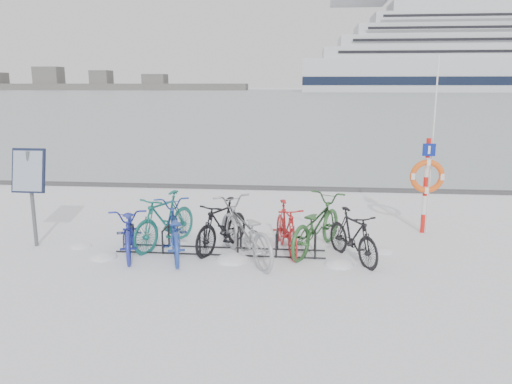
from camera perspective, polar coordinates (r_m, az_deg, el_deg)
The scene contains 17 objects.
ground at distance 9.70m, azimuth -4.03°, elevation -6.85°, with size 900.00×900.00×0.00m, color white.
ice_sheet at distance 164.07m, azimuth 5.22°, elevation 11.07°, with size 400.00×298.00×0.02m, color #A9B7BF.
quay_edge at distance 15.33m, azimuth -0.35°, elevation 0.51°, with size 400.00×0.25×0.10m, color #3F3F42.
bike_rack at distance 9.64m, azimuth -4.05°, elevation -5.83°, with size 4.00×0.48×0.46m.
info_board at distance 10.61m, azimuth -24.49°, elevation 1.61°, with size 0.66×0.25×1.96m.
lifebuoy_station at distance 11.15m, azimuth 18.97°, elevation 1.71°, with size 0.72×0.22×3.74m.
cruise_ferry at distance 231.90m, azimuth 25.31°, elevation 13.75°, with size 155.56×29.30×51.11m.
shoreline at distance 296.07m, azimuth -19.40°, elevation 11.47°, with size 180.00×12.00×9.50m.
bike_0 at distance 9.79m, azimuth -14.26°, elevation -3.95°, with size 0.66×1.91×1.00m, color #222D9C.
bike_1 at distance 10.07m, azimuth -10.39°, elevation -3.01°, with size 0.52×1.84×1.11m, color #17625B.
bike_2 at distance 9.51m, azimuth -9.42°, elevation -4.13°, with size 0.68×1.96×1.03m, color #224099.
bike_3 at distance 9.71m, azimuth -3.93°, elevation -3.64°, with size 0.48×1.71×1.03m, color black.
bike_4 at distance 9.15m, azimuth -1.33°, elevation -4.26°, with size 0.75×2.16×1.13m, color #97999E.
bike_5 at distance 9.60m, azimuth 3.51°, elevation -3.94°, with size 0.47×1.65×0.99m, color red.
bike_6 at distance 9.72m, azimuth 6.87°, elevation -3.48°, with size 0.73×2.09×1.09m, color #2B582A.
bike_7 at distance 9.30m, azimuth 11.02°, elevation -4.75°, with size 0.46×1.62×0.97m, color black.
snow_drifts at distance 9.60m, azimuth -3.05°, elevation -7.03°, with size 6.36×1.74×0.22m.
Camera 1 is at (1.58, -9.03, 3.16)m, focal length 35.00 mm.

